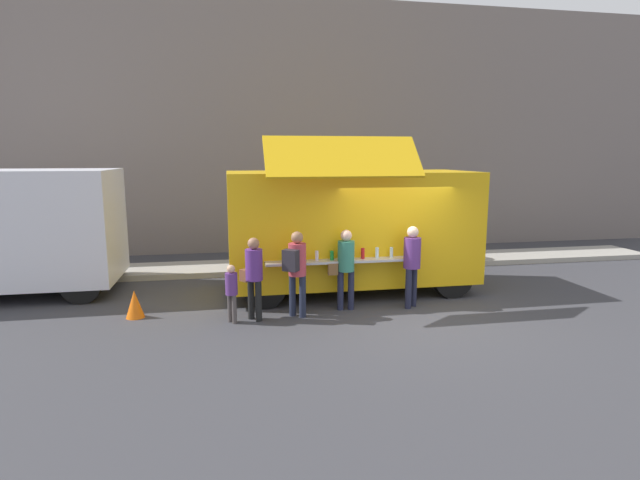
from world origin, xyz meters
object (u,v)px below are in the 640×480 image
object	(u,v)px
food_truck_main	(351,226)
customer_rear_waiting	(254,272)
customer_extra_browsing	(412,259)
traffic_cone_orange	(135,304)
trash_bin	(458,249)
child_near_queue	(231,288)
customer_mid_with_backpack	(296,265)
customer_front_ordering	(345,263)

from	to	relation	value
food_truck_main	customer_rear_waiting	world-z (taller)	food_truck_main
food_truck_main	customer_extra_browsing	xyz separation A→B (m)	(0.93, -1.53, -0.50)
traffic_cone_orange	trash_bin	world-z (taller)	trash_bin
customer_rear_waiting	traffic_cone_orange	bearing A→B (deg)	127.53
customer_rear_waiting	customer_extra_browsing	xyz separation A→B (m)	(3.28, 0.22, 0.07)
traffic_cone_orange	customer_rear_waiting	bearing A→B (deg)	-13.85
customer_extra_browsing	food_truck_main	bearing A→B (deg)	-9.48
food_truck_main	child_near_queue	xyz separation A→B (m)	(-2.79, -1.84, -0.86)
food_truck_main	trash_bin	size ratio (longest dim) A/B	6.46
customer_mid_with_backpack	customer_extra_browsing	world-z (taller)	customer_extra_browsing
customer_mid_with_backpack	customer_rear_waiting	xyz separation A→B (m)	(-0.83, -0.01, -0.08)
food_truck_main	trash_bin	distance (m)	4.63
customer_front_ordering	trash_bin	bearing A→B (deg)	-44.87
customer_front_ordering	child_near_queue	distance (m)	2.36
food_truck_main	traffic_cone_orange	bearing A→B (deg)	-166.06
customer_front_ordering	child_near_queue	world-z (taller)	customer_front_ordering
traffic_cone_orange	customer_extra_browsing	xyz separation A→B (m)	(5.59, -0.35, 0.75)
customer_mid_with_backpack	child_near_queue	xyz separation A→B (m)	(-1.26, -0.11, -0.37)
food_truck_main	customer_front_ordering	bearing A→B (deg)	-108.61
traffic_cone_orange	child_near_queue	distance (m)	2.03
customer_extra_browsing	child_near_queue	world-z (taller)	customer_extra_browsing
food_truck_main	traffic_cone_orange	world-z (taller)	food_truck_main
customer_mid_with_backpack	customer_rear_waiting	world-z (taller)	customer_mid_with_backpack
customer_rear_waiting	trash_bin	bearing A→B (deg)	-5.39
food_truck_main	child_near_queue	world-z (taller)	food_truck_main
traffic_cone_orange	customer_mid_with_backpack	world-z (taller)	customer_mid_with_backpack
traffic_cone_orange	trash_bin	bearing A→B (deg)	22.33
trash_bin	child_near_queue	size ratio (longest dim) A/B	0.77
customer_rear_waiting	child_near_queue	xyz separation A→B (m)	(-0.43, -0.09, -0.29)
trash_bin	customer_front_ordering	size ratio (longest dim) A/B	0.52
customer_extra_browsing	traffic_cone_orange	bearing A→B (deg)	45.71
trash_bin	customer_rear_waiting	bearing A→B (deg)	-146.77
food_truck_main	customer_rear_waiting	bearing A→B (deg)	-143.72
traffic_cone_orange	customer_extra_browsing	world-z (taller)	customer_extra_browsing
traffic_cone_orange	food_truck_main	bearing A→B (deg)	14.13
trash_bin	customer_front_ordering	world-z (taller)	customer_front_ordering
customer_extra_browsing	customer_mid_with_backpack	bearing A→B (deg)	54.00
trash_bin	child_near_queue	xyz separation A→B (m)	(-6.63, -4.16, 0.24)
traffic_cone_orange	trash_bin	size ratio (longest dim) A/B	0.63
customer_extra_browsing	customer_front_ordering	bearing A→B (deg)	45.47
food_truck_main	trash_bin	xyz separation A→B (m)	(3.85, 2.32, -1.10)
traffic_cone_orange	customer_rear_waiting	size ratio (longest dim) A/B	0.34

